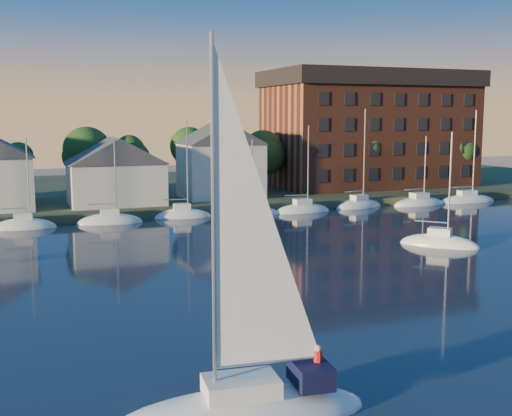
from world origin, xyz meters
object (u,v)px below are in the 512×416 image
clubhouse_east (220,159)px  drifting_sailboat_right (439,245)px  hero_sailboat (245,402)px  condo_block (369,128)px  clubhouse_centre (116,170)px

clubhouse_east → drifting_sailboat_right: size_ratio=0.93×
hero_sailboat → condo_block: bearing=-118.9°
clubhouse_east → hero_sailboat: hero_sailboat is taller
clubhouse_east → drifting_sailboat_right: 35.27m
clubhouse_east → condo_block: bearing=12.9°
hero_sailboat → drifting_sailboat_right: (27.91, 24.90, -0.54)m
condo_block → hero_sailboat: bearing=-124.5°
condo_block → hero_sailboat: (-44.12, -64.22, -9.15)m
clubhouse_east → drifting_sailboat_right: bearing=-73.6°
clubhouse_centre → condo_block: size_ratio=0.37×
condo_block → drifting_sailboat_right: 43.62m
clubhouse_centre → clubhouse_east: bearing=8.1°
clubhouse_centre → hero_sailboat: (-4.12, -56.27, -4.50)m
condo_block → drifting_sailboat_right: condo_block is taller
clubhouse_centre → clubhouse_east: 14.17m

